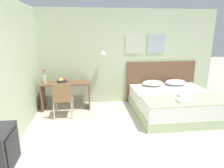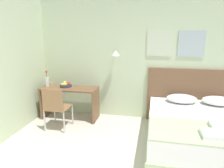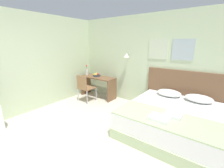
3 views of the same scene
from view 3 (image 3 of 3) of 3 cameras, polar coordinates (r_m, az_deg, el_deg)
ground_plane at (r=2.91m, az=-15.71°, el=-25.15°), size 24.00×24.00×0.00m
wall_back at (r=4.57m, az=12.85°, el=8.31°), size 5.45×0.31×2.65m
bed at (r=3.53m, az=22.36°, el=-12.69°), size 1.95×1.96×0.55m
headboard at (r=4.34m, az=26.22°, el=-3.28°), size 2.07×0.06×1.19m
pillow_left at (r=4.12m, az=20.88°, el=-3.18°), size 0.60×0.43×0.16m
pillow_right at (r=4.01m, az=30.19°, el=-4.80°), size 0.60×0.43×0.16m
throw_blanket at (r=2.91m, az=20.02°, el=-12.32°), size 1.89×0.78×0.02m
folded_towel_near_foot at (r=3.00m, az=22.30°, el=-10.83°), size 0.30×0.30×0.06m
folded_towel_mid_bed at (r=2.80m, az=17.52°, el=-12.31°), size 0.34×0.27×0.06m
desk at (r=5.26m, az=-5.34°, el=0.49°), size 1.26×0.51×0.73m
desk_chair at (r=4.85m, az=-10.44°, el=-0.89°), size 0.45×0.45×0.89m
fruit_bowl at (r=5.28m, az=-5.90°, el=3.42°), size 0.26×0.26×0.12m
flower_vase at (r=5.54m, az=-9.58°, el=4.73°), size 0.09×0.09×0.37m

